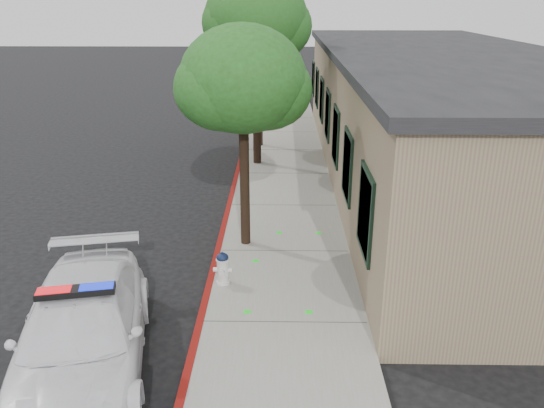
{
  "coord_description": "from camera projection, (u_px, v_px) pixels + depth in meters",
  "views": [
    {
      "loc": [
        1.54,
        -8.54,
        5.81
      ],
      "look_at": [
        1.36,
        2.86,
        1.39
      ],
      "focal_mm": 35.57,
      "sensor_mm": 36.0,
      "label": 1
    }
  ],
  "objects": [
    {
      "name": "street_tree_far",
      "position": [
        259.0,
        43.0,
        20.43
      ],
      "size": [
        3.06,
        2.8,
        5.29
      ],
      "rotation": [
        0.0,
        0.0,
        -0.43
      ],
      "color": "black",
      "rests_on": "sidewalk"
    },
    {
      "name": "street_tree_mid",
      "position": [
        257.0,
        21.0,
        17.85
      ],
      "size": [
        3.68,
        3.4,
        6.48
      ],
      "rotation": [
        0.0,
        0.0,
        -0.29
      ],
      "color": "black",
      "rests_on": "sidewalk"
    },
    {
      "name": "sidewalk",
      "position": [
        282.0,
        253.0,
        12.83
      ],
      "size": [
        3.2,
        60.0,
        0.15
      ],
      "primitive_type": "cube",
      "color": "gray",
      "rests_on": "ground"
    },
    {
      "name": "red_curb",
      "position": [
        218.0,
        253.0,
        12.85
      ],
      "size": [
        0.14,
        60.0,
        0.16
      ],
      "primitive_type": "cube",
      "color": "maroon",
      "rests_on": "ground"
    },
    {
      "name": "clapboard_building",
      "position": [
        438.0,
        116.0,
        17.61
      ],
      "size": [
        7.3,
        20.89,
        4.24
      ],
      "color": "#8A7A5A",
      "rests_on": "ground"
    },
    {
      "name": "ground",
      "position": [
        197.0,
        328.0,
        10.09
      ],
      "size": [
        120.0,
        120.0,
        0.0
      ],
      "primitive_type": "plane",
      "color": "black",
      "rests_on": "ground"
    },
    {
      "name": "police_car",
      "position": [
        82.0,
        333.0,
        8.7
      ],
      "size": [
        2.95,
        5.25,
        1.56
      ],
      "rotation": [
        0.0,
        0.0,
        0.2
      ],
      "color": "white",
      "rests_on": "ground"
    },
    {
      "name": "fire_hydrant",
      "position": [
        223.0,
        268.0,
        11.23
      ],
      "size": [
        0.4,
        0.35,
        0.71
      ],
      "rotation": [
        0.0,
        0.0,
        -0.05
      ],
      "color": "silver",
      "rests_on": "sidewalk"
    },
    {
      "name": "street_tree_near",
      "position": [
        243.0,
        84.0,
        11.83
      ],
      "size": [
        3.06,
        2.81,
        5.15
      ],
      "rotation": [
        0.0,
        0.0,
        -0.26
      ],
      "color": "black",
      "rests_on": "sidewalk"
    }
  ]
}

